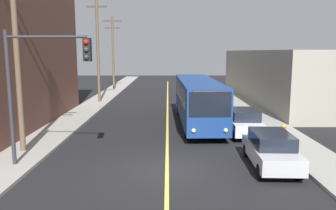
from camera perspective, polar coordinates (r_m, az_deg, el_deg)
ground_plane at (r=15.28m, az=-0.05°, el=-10.94°), size 120.00×120.00×0.00m
sidewalk_left at (r=25.95m, az=-16.22°, el=-2.77°), size 2.50×90.00×0.15m
sidewalk_right at (r=25.92m, az=16.28°, el=-2.78°), size 2.50×90.00×0.15m
lane_stripe_center at (r=29.82m, az=0.04°, el=-1.04°), size 0.16×60.00×0.01m
building_right_warehouse at (r=39.01m, az=21.94°, el=4.64°), size 12.00×26.32×5.35m
city_bus at (r=24.50m, az=5.17°, el=1.02°), size 2.86×12.21×3.20m
parked_car_silver at (r=16.08m, az=17.14°, el=-7.17°), size 1.96×4.46×1.62m
parked_car_white at (r=21.80m, az=12.84°, el=-2.78°), size 1.91×4.45×1.62m
utility_pole_near at (r=18.49m, az=-24.25°, el=10.30°), size 2.40×0.28×10.44m
utility_pole_mid at (r=34.87m, az=-11.70°, el=10.36°), size 2.40×0.28×10.95m
utility_pole_far at (r=45.96m, az=-9.16°, el=9.24°), size 2.40×0.28×9.66m
traffic_signal_left_corner at (r=15.74m, az=-20.24°, el=5.14°), size 3.75×0.48×6.00m
fire_hydrant at (r=21.04m, az=19.05°, el=-4.20°), size 0.44×0.26×0.84m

